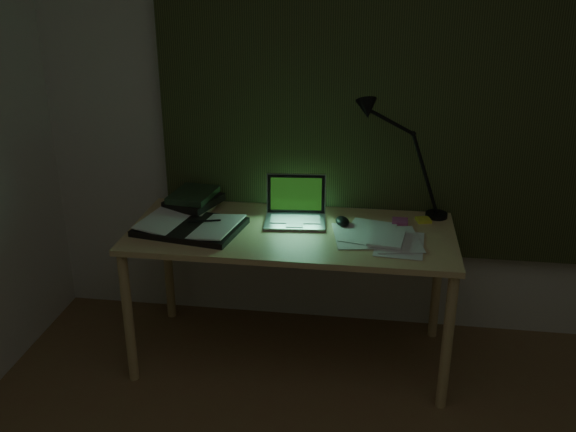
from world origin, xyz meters
The scene contains 11 objects.
wall_back centered at (0.00, 2.00, 1.25)m, with size 3.50×0.00×2.50m, color silver.
curtain centered at (0.00, 1.96, 1.45)m, with size 2.20×0.06×2.00m, color #2A3118.
desk centered at (-0.38, 1.59, 0.35)m, with size 1.53×0.67×0.70m, color tan, non-canonical shape.
laptop centered at (-0.38, 1.67, 0.80)m, with size 0.29×0.33×0.21m, color #A2A3A7, non-canonical shape.
open_textbook centered at (-0.86, 1.53, 0.72)m, with size 0.47×0.34×0.04m, color white, non-canonical shape.
book_stack centered at (-0.91, 1.77, 0.75)m, with size 0.22×0.26×0.10m, color white, non-canonical shape.
loose_papers centered at (0.01, 1.55, 0.71)m, with size 0.34×0.36×0.02m, color silver, non-canonical shape.
mouse centered at (-0.15, 1.69, 0.72)m, with size 0.06×0.10×0.04m, color black.
sticky_yellow centered at (0.24, 1.79, 0.71)m, with size 0.07×0.07×0.01m, color yellow.
sticky_pink centered at (0.12, 1.75, 0.71)m, with size 0.08×0.08×0.02m, color #C94E92.
desk_lamp centered at (0.30, 1.85, 0.99)m, with size 0.39×0.30×0.58m, color black, non-canonical shape.
Camera 1 is at (-0.01, -1.17, 1.90)m, focal length 40.00 mm.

